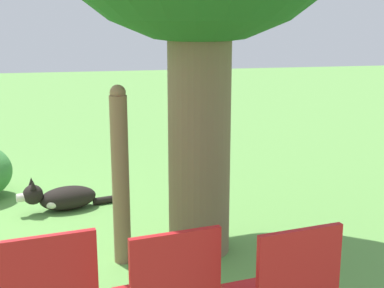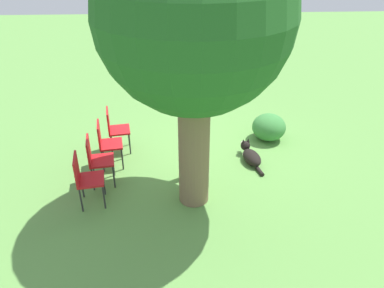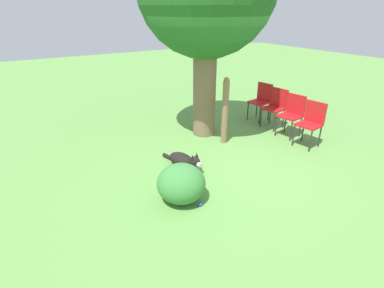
% 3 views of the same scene
% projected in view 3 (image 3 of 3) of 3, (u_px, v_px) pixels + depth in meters
% --- Properties ---
extents(ground_plane, '(30.00, 30.00, 0.00)m').
position_uv_depth(ground_plane, '(226.00, 155.00, 5.87)').
color(ground_plane, '#609947').
extents(dog, '(0.42, 0.99, 0.36)m').
position_uv_depth(dog, '(184.00, 160.00, 5.40)').
color(dog, black).
rests_on(dog, ground_plane).
extents(fence_post, '(0.13, 0.13, 1.39)m').
position_uv_depth(fence_post, '(225.00, 111.00, 6.15)').
color(fence_post, '#846647').
rests_on(fence_post, ground_plane).
extents(red_chair_0, '(0.48, 0.50, 0.92)m').
position_uv_depth(red_chair_0, '(311.00, 121.00, 6.08)').
color(red_chair_0, red).
rests_on(red_chair_0, ground_plane).
extents(red_chair_1, '(0.48, 0.50, 0.92)m').
position_uv_depth(red_chair_1, '(292.00, 112.00, 6.56)').
color(red_chair_1, red).
rests_on(red_chair_1, ground_plane).
extents(red_chair_2, '(0.48, 0.50, 0.92)m').
position_uv_depth(red_chair_2, '(276.00, 105.00, 7.04)').
color(red_chair_2, red).
rests_on(red_chair_2, ground_plane).
extents(red_chair_3, '(0.48, 0.50, 0.92)m').
position_uv_depth(red_chair_3, '(261.00, 99.00, 7.53)').
color(red_chair_3, red).
rests_on(red_chair_3, ground_plane).
extents(tennis_ball, '(0.07, 0.07, 0.07)m').
position_uv_depth(tennis_ball, '(200.00, 204.00, 4.36)').
color(tennis_ball, blue).
rests_on(tennis_ball, ground_plane).
extents(low_shrub, '(0.72, 0.72, 0.58)m').
position_uv_depth(low_shrub, '(181.00, 183.00, 4.39)').
color(low_shrub, '#3D843D').
rests_on(low_shrub, ground_plane).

